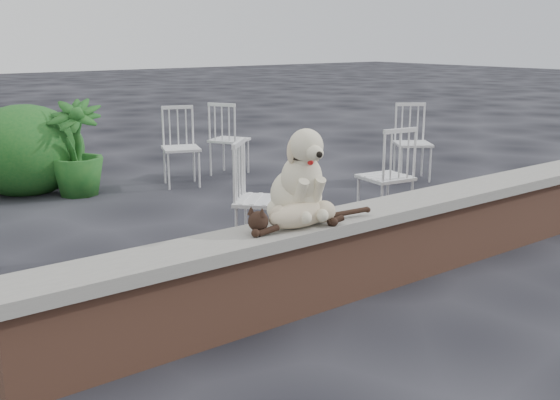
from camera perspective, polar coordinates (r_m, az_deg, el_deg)
ground at (r=5.12m, az=11.32°, el=-6.22°), size 60.00×60.00×0.00m
brick_wall at (r=5.04m, az=11.45°, el=-3.55°), size 6.00×0.30×0.50m
capstone at (r=4.96m, az=11.61°, el=-0.36°), size 6.20×0.40×0.08m
dog at (r=4.23m, az=1.41°, el=2.38°), size 0.51×0.61×0.63m
cat at (r=4.12m, az=1.83°, el=-1.12°), size 1.12×0.46×0.19m
chair_e at (r=8.48m, az=-4.44°, el=5.36°), size 0.76×0.76×0.94m
chair_b at (r=7.90m, az=-8.61°, el=4.59°), size 0.72×0.72×0.94m
chair_d at (r=8.32m, az=11.49°, el=4.94°), size 0.78×0.78×0.94m
chair_c at (r=6.28m, az=9.17°, el=2.13°), size 0.63×0.63×0.94m
chair_a at (r=5.32m, az=-1.54°, el=0.12°), size 0.79×0.79×0.94m
potted_plant_b at (r=7.67m, az=-17.33°, el=4.33°), size 0.83×0.83×1.07m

